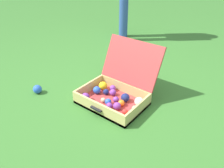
% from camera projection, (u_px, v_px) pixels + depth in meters
% --- Properties ---
extents(ground_plane, '(16.00, 16.00, 0.00)m').
position_uv_depth(ground_plane, '(107.00, 102.00, 2.04)').
color(ground_plane, '#336B28').
extents(open_suitcase, '(0.57, 0.61, 0.49)m').
position_uv_depth(open_suitcase, '(117.00, 90.00, 2.02)').
color(open_suitcase, '#B23838').
rests_on(open_suitcase, ground).
extents(stray_ball_on_grass, '(0.08, 0.08, 0.08)m').
position_uv_depth(stray_ball_on_grass, '(37.00, 89.00, 2.15)').
color(stray_ball_on_grass, blue).
rests_on(stray_ball_on_grass, ground).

